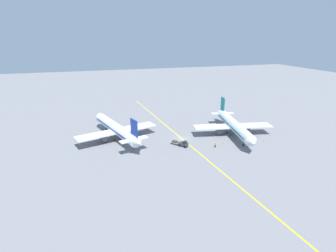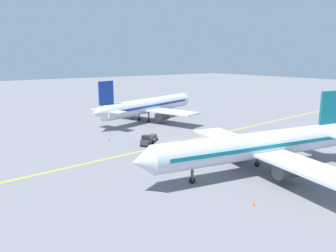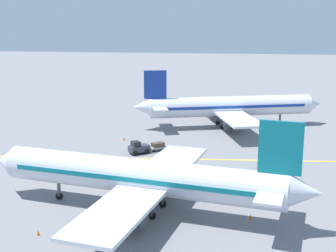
# 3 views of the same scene
# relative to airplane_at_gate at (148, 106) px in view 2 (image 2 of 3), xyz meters

# --- Properties ---
(ground_plane) EXTENTS (400.00, 400.00, 0.00)m
(ground_plane) POSITION_rel_airplane_at_gate_xyz_m (21.51, -6.66, -3.71)
(ground_plane) COLOR slate
(apron_yellow_centreline) EXTENTS (10.43, 119.61, 0.01)m
(apron_yellow_centreline) POSITION_rel_airplane_at_gate_xyz_m (21.51, -6.66, -3.71)
(apron_yellow_centreline) COLOR yellow
(apron_yellow_centreline) RESTS_ON ground
(airplane_at_gate) EXTENTS (28.30, 34.80, 10.60)m
(airplane_at_gate) POSITION_rel_airplane_at_gate_xyz_m (0.00, 0.00, 0.00)
(airplane_at_gate) COLOR silver
(airplane_at_gate) RESTS_ON ground
(airplane_adjacent_stand) EXTENTS (28.48, 35.38, 10.60)m
(airplane_adjacent_stand) POSITION_rel_airplane_at_gate_xyz_m (40.31, -8.14, 0.00)
(airplane_adjacent_stand) COLOR silver
(airplane_adjacent_stand) RESTS_ON ground
(baggage_tug_dark) EXTENTS (3.05, 3.28, 2.11)m
(baggage_tug_dark) POSITION_rel_airplane_at_gate_xyz_m (19.73, -12.86, -2.81)
(baggage_tug_dark) COLOR #333842
(baggage_tug_dark) RESTS_ON ground
(baggage_cart_trailing) EXTENTS (2.72, 2.90, 1.24)m
(baggage_cart_trailing) POSITION_rel_airplane_at_gate_xyz_m (17.67, -10.29, -2.95)
(baggage_cart_trailing) COLOR gray
(baggage_cart_trailing) RESTS_ON ground
(ground_crew_worker) EXTENTS (0.58, 0.23, 1.68)m
(ground_crew_worker) POSITION_rel_airplane_at_gate_xyz_m (29.20, -16.44, -2.80)
(ground_crew_worker) COLOR #23232D
(ground_crew_worker) RESTS_ON ground
(traffic_cone_near_nose) EXTENTS (0.32, 0.32, 0.55)m
(traffic_cone_near_nose) POSITION_rel_airplane_at_gate_xyz_m (12.55, -16.77, -3.43)
(traffic_cone_near_nose) COLOR orange
(traffic_cone_near_nose) RESTS_ON ground
(traffic_cone_mid_apron) EXTENTS (0.32, 0.32, 0.55)m
(traffic_cone_mid_apron) POSITION_rel_airplane_at_gate_xyz_m (47.12, -16.77, -3.43)
(traffic_cone_mid_apron) COLOR orange
(traffic_cone_mid_apron) RESTS_ON ground
(traffic_cone_by_wingtip) EXTENTS (0.32, 0.32, 0.55)m
(traffic_cone_by_wingtip) POSITION_rel_airplane_at_gate_xyz_m (40.83, 2.83, -3.43)
(traffic_cone_by_wingtip) COLOR orange
(traffic_cone_by_wingtip) RESTS_ON ground
(traffic_cone_far_edge) EXTENTS (0.32, 0.32, 0.55)m
(traffic_cone_far_edge) POSITION_rel_airplane_at_gate_xyz_m (32.85, -14.13, -3.43)
(traffic_cone_far_edge) COLOR orange
(traffic_cone_far_edge) RESTS_ON ground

